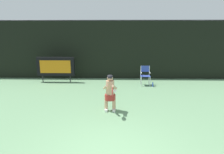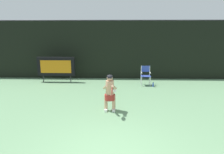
% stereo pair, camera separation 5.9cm
% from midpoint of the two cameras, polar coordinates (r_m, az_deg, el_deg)
% --- Properties ---
extents(backdrop_screen, '(18.00, 0.12, 3.66)m').
position_cam_midpoint_polar(backdrop_screen, '(12.66, 1.04, 7.67)').
color(backdrop_screen, black).
rests_on(backdrop_screen, ground).
extents(scoreboard, '(2.20, 0.21, 1.50)m').
position_cam_midpoint_polar(scoreboard, '(12.22, -15.50, 2.92)').
color(scoreboard, black).
rests_on(scoreboard, ground).
extents(umpire_chair, '(0.52, 0.44, 1.08)m').
position_cam_midpoint_polar(umpire_chair, '(11.33, 9.72, 0.75)').
color(umpire_chair, white).
rests_on(umpire_chair, ground).
extents(water_bottle, '(0.07, 0.07, 0.27)m').
position_cam_midpoint_polar(water_bottle, '(11.16, 11.80, -2.14)').
color(water_bottle, '#3A5BC0').
rests_on(water_bottle, ground).
extents(tennis_player, '(0.54, 0.62, 1.41)m').
position_cam_midpoint_polar(tennis_player, '(7.50, -0.40, -4.29)').
color(tennis_player, white).
rests_on(tennis_player, ground).
extents(tennis_racket, '(0.03, 0.60, 0.31)m').
position_cam_midpoint_polar(tennis_racket, '(6.89, 0.25, -4.21)').
color(tennis_racket, black).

